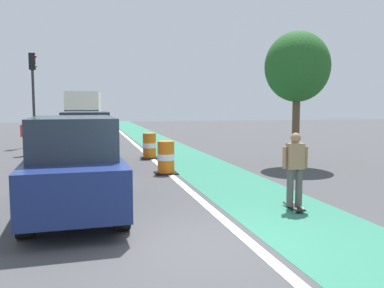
% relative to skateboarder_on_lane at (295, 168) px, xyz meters
% --- Properties ---
extents(ground_plane, '(100.00, 100.00, 0.00)m').
position_rel_skateboarder_on_lane_xyz_m(ground_plane, '(-2.67, -1.60, -0.91)').
color(ground_plane, '#424244').
extents(bike_lane_strip, '(2.50, 80.00, 0.01)m').
position_rel_skateboarder_on_lane_xyz_m(bike_lane_strip, '(-0.27, 10.40, -0.91)').
color(bike_lane_strip, '#2D755B').
rests_on(bike_lane_strip, ground).
extents(lane_divider_stripe, '(0.20, 80.00, 0.01)m').
position_rel_skateboarder_on_lane_xyz_m(lane_divider_stripe, '(-1.77, 10.40, -0.91)').
color(lane_divider_stripe, silver).
rests_on(lane_divider_stripe, ground).
extents(skateboarder_on_lane, '(0.57, 0.82, 1.69)m').
position_rel_skateboarder_on_lane_xyz_m(skateboarder_on_lane, '(0.00, 0.00, 0.00)').
color(skateboarder_on_lane, black).
rests_on(skateboarder_on_lane, ground).
extents(parked_suv_nearest, '(2.04, 4.66, 2.04)m').
position_rel_skateboarder_on_lane_xyz_m(parked_suv_nearest, '(-4.65, 0.86, 0.12)').
color(parked_suv_nearest, navy).
rests_on(parked_suv_nearest, ground).
extents(parked_suv_second, '(1.96, 4.62, 2.04)m').
position_rel_skateboarder_on_lane_xyz_m(parked_suv_second, '(-4.44, 7.41, 0.12)').
color(parked_suv_second, navy).
rests_on(parked_suv_second, ground).
extents(parked_suv_third, '(1.94, 4.61, 2.04)m').
position_rel_skateboarder_on_lane_xyz_m(parked_suv_third, '(-4.68, 13.86, 0.12)').
color(parked_suv_third, '#9EA0A5').
rests_on(parked_suv_third, ground).
extents(traffic_barrel_front, '(0.73, 0.73, 1.09)m').
position_rel_skateboarder_on_lane_xyz_m(traffic_barrel_front, '(-1.87, 5.26, -0.38)').
color(traffic_barrel_front, orange).
rests_on(traffic_barrel_front, ground).
extents(traffic_barrel_mid, '(0.73, 0.73, 1.09)m').
position_rel_skateboarder_on_lane_xyz_m(traffic_barrel_mid, '(-1.85, 9.24, -0.38)').
color(traffic_barrel_mid, orange).
rests_on(traffic_barrel_mid, ground).
extents(delivery_truck_down_block, '(2.70, 7.71, 3.23)m').
position_rel_skateboarder_on_lane_xyz_m(delivery_truck_down_block, '(-4.62, 24.47, 0.94)').
color(delivery_truck_down_block, silver).
rests_on(delivery_truck_down_block, ground).
extents(traffic_light_corner, '(0.41, 0.32, 5.10)m').
position_rel_skateboarder_on_lane_xyz_m(traffic_light_corner, '(-7.26, 15.91, 2.59)').
color(traffic_light_corner, '#2D2D2D').
rests_on(traffic_light_corner, ground).
extents(pedestrian_crossing, '(0.34, 0.20, 1.61)m').
position_rel_skateboarder_on_lane_xyz_m(pedestrian_crossing, '(-7.15, 11.50, -0.05)').
color(pedestrian_crossing, '#33333D').
rests_on(pedestrian_crossing, ground).
extents(street_tree_sidewalk, '(2.40, 2.40, 5.00)m').
position_rel_skateboarder_on_lane_xyz_m(street_tree_sidewalk, '(3.19, 5.85, 2.76)').
color(street_tree_sidewalk, brown).
rests_on(street_tree_sidewalk, ground).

